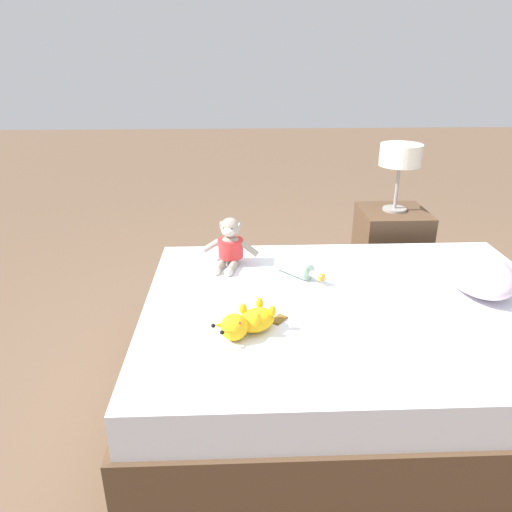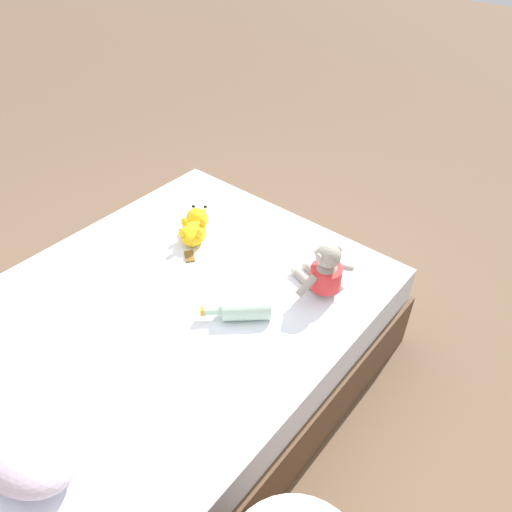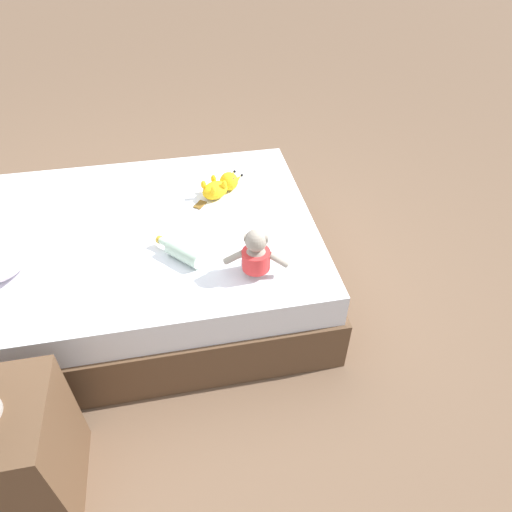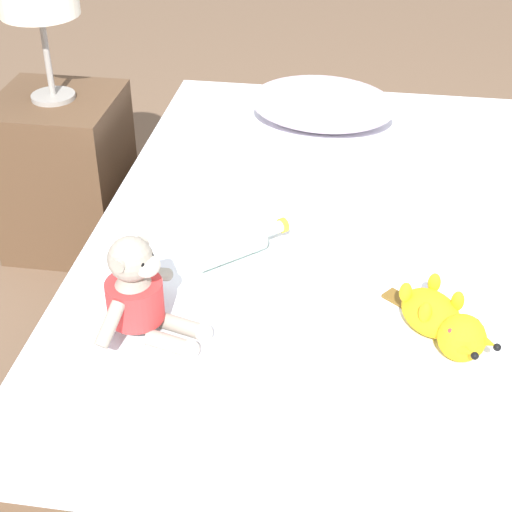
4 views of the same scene
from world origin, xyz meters
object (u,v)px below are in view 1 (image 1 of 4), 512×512
(bed, at_px, (351,349))
(glass_bottle, at_px, (296,267))
(nightstand, at_px, (389,252))
(bedside_lamp, at_px, (400,158))
(pillow, at_px, (477,271))
(plush_monkey, at_px, (230,246))
(plush_yellow_creature, at_px, (247,322))

(bed, distance_m, glass_bottle, 0.45)
(nightstand, xyz_separation_m, bedside_lamp, (0.00, 0.00, 0.59))
(pillow, bearing_deg, plush_monkey, -105.25)
(glass_bottle, bearing_deg, pillow, 78.84)
(nightstand, distance_m, bedside_lamp, 0.59)
(plush_yellow_creature, distance_m, nightstand, 1.52)
(bed, xyz_separation_m, glass_bottle, (-0.28, -0.22, 0.27))
(bed, height_order, bedside_lamp, bedside_lamp)
(bed, distance_m, bedside_lamp, 1.25)
(bed, distance_m, pillow, 0.65)
(bedside_lamp, bearing_deg, nightstand, -90.00)
(glass_bottle, xyz_separation_m, bedside_lamp, (-0.70, 0.68, 0.36))
(plush_yellow_creature, distance_m, glass_bottle, 0.55)
(plush_monkey, relative_size, plush_yellow_creature, 0.96)
(nightstand, bearing_deg, bedside_lamp, 90.00)
(bed, height_order, pillow, pillow)
(bedside_lamp, bearing_deg, pillow, 6.93)
(plush_yellow_creature, bearing_deg, bedside_lamp, 142.71)
(pillow, bearing_deg, plush_yellow_creature, -71.37)
(bedside_lamp, bearing_deg, plush_monkey, -60.28)
(glass_bottle, distance_m, bedside_lamp, 1.04)
(plush_yellow_creature, xyz_separation_m, nightstand, (-1.20, 0.91, -0.23))
(nightstand, bearing_deg, glass_bottle, -43.91)
(nightstand, bearing_deg, pillow, 6.93)
(glass_bottle, height_order, nightstand, nightstand)
(bed, relative_size, nightstand, 3.33)
(bed, relative_size, glass_bottle, 7.86)
(glass_bottle, relative_size, nightstand, 0.42)
(glass_bottle, xyz_separation_m, nightstand, (-0.70, 0.68, -0.23))
(bed, bearing_deg, plush_monkey, -128.55)
(plush_yellow_creature, height_order, bedside_lamp, bedside_lamp)
(plush_monkey, distance_m, bedside_lamp, 1.17)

